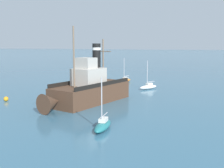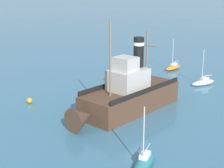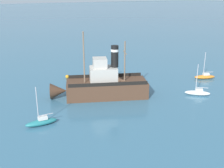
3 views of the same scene
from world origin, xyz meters
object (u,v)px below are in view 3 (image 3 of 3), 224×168
Objects in this scene: old_tugboat at (103,85)px; sailboat_orange at (205,77)px; sailboat_white at (198,93)px; mooring_buoy at (67,77)px; sailboat_teal at (41,122)px.

sailboat_orange is at bearing -91.20° from old_tugboat.
sailboat_white is 9.10m from sailboat_orange.
mooring_buoy is at bearing 9.69° from old_tugboat.
mooring_buoy is at bearing 62.34° from sailboat_orange.
old_tugboat reaches higher than sailboat_orange.
sailboat_orange is (4.80, -30.93, 0.00)m from sailboat_teal.
sailboat_teal reaches higher than mooring_buoy.
old_tugboat is 20.38m from sailboat_orange.
sailboat_orange is (-0.43, -20.32, -1.40)m from old_tugboat.
old_tugboat is 22.82× the size of mooring_buoy.
sailboat_teal is 31.30m from sailboat_orange.
sailboat_orange is at bearing -51.11° from sailboat_white.
old_tugboat is at bearing 88.80° from sailboat_orange.
sailboat_white is 23.05m from mooring_buoy.
sailboat_teal is (-5.23, 10.61, -1.40)m from old_tugboat.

